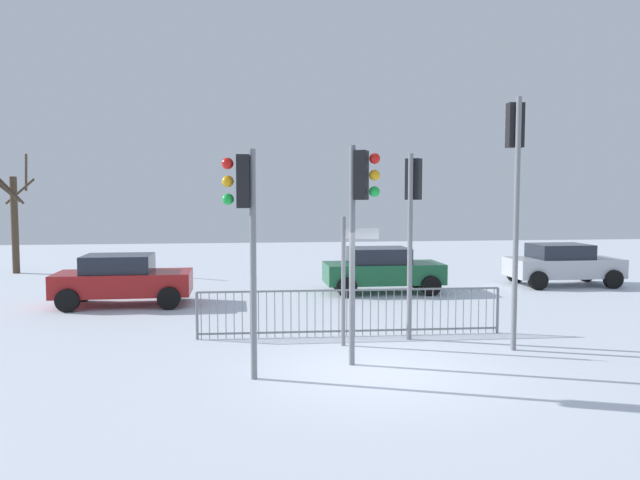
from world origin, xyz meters
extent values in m
plane|color=silver|center=(0.00, 0.00, 0.00)|extent=(60.00, 60.00, 0.00)
cylinder|color=slate|center=(-2.22, -0.22, 1.98)|extent=(0.11, 0.11, 3.97)
cube|color=black|center=(-2.38, -0.22, 3.42)|extent=(0.22, 0.32, 0.90)
sphere|color=red|center=(-2.63, -0.22, 3.72)|extent=(0.20, 0.20, 0.20)
sphere|color=orange|center=(-2.63, -0.22, 3.42)|extent=(0.20, 0.20, 0.20)
sphere|color=green|center=(-2.63, -0.22, 3.12)|extent=(0.20, 0.20, 0.20)
cylinder|color=slate|center=(1.23, 2.28, 2.04)|extent=(0.11, 0.11, 4.08)
cube|color=black|center=(1.33, 2.41, 3.53)|extent=(0.39, 0.37, 0.90)
sphere|color=red|center=(1.48, 2.61, 3.83)|extent=(0.20, 0.20, 0.20)
sphere|color=orange|center=(1.48, 2.61, 3.53)|extent=(0.20, 0.20, 0.20)
sphere|color=green|center=(1.48, 2.61, 3.23)|extent=(0.20, 0.20, 0.20)
cylinder|color=slate|center=(3.11, 1.11, 2.57)|extent=(0.11, 0.11, 5.15)
cube|color=black|center=(3.11, 1.28, 4.60)|extent=(0.32, 0.22, 0.90)
sphere|color=red|center=(3.12, 1.53, 4.90)|extent=(0.20, 0.20, 0.20)
sphere|color=orange|center=(3.12, 1.53, 4.60)|extent=(0.20, 0.20, 0.20)
sphere|color=green|center=(3.12, 1.53, 4.30)|extent=(0.20, 0.20, 0.20)
cylinder|color=slate|center=(-0.38, 0.45, 2.05)|extent=(0.11, 0.11, 4.10)
cube|color=black|center=(-0.23, 0.38, 3.55)|extent=(0.33, 0.38, 0.90)
sphere|color=red|center=(0.00, 0.28, 3.85)|extent=(0.20, 0.20, 0.20)
sphere|color=orange|center=(0.00, 0.28, 3.55)|extent=(0.20, 0.20, 0.20)
sphere|color=green|center=(0.00, 0.28, 3.25)|extent=(0.20, 0.20, 0.20)
cylinder|color=slate|center=(-0.31, 1.91, 1.37)|extent=(0.09, 0.09, 2.74)
cube|color=white|center=(0.06, 1.77, 2.39)|extent=(0.67, 0.28, 0.22)
cube|color=slate|center=(0.00, 2.74, 1.05)|extent=(6.85, 0.22, 0.04)
cube|color=slate|center=(0.00, 2.74, 0.12)|extent=(6.85, 0.22, 0.04)
cylinder|color=slate|center=(-3.33, 2.82, 0.53)|extent=(0.02, 0.02, 1.05)
cylinder|color=slate|center=(-3.15, 2.82, 0.53)|extent=(0.02, 0.02, 1.05)
cylinder|color=slate|center=(-2.97, 2.81, 0.53)|extent=(0.02, 0.02, 1.05)
cylinder|color=slate|center=(-2.79, 2.81, 0.53)|extent=(0.02, 0.02, 1.05)
cylinder|color=slate|center=(-2.61, 2.81, 0.53)|extent=(0.02, 0.02, 1.05)
cylinder|color=slate|center=(-2.43, 2.80, 0.53)|extent=(0.02, 0.02, 1.05)
cylinder|color=slate|center=(-2.25, 2.80, 0.53)|extent=(0.02, 0.02, 1.05)
cylinder|color=slate|center=(-2.07, 2.79, 0.53)|extent=(0.02, 0.02, 1.05)
cylinder|color=slate|center=(-1.89, 2.79, 0.53)|extent=(0.02, 0.02, 1.05)
cylinder|color=slate|center=(-1.71, 2.78, 0.53)|extent=(0.02, 0.02, 1.05)
cylinder|color=slate|center=(-1.53, 2.78, 0.53)|extent=(0.02, 0.02, 1.05)
cylinder|color=slate|center=(-1.35, 2.77, 0.53)|extent=(0.02, 0.02, 1.05)
cylinder|color=slate|center=(-1.17, 2.77, 0.53)|extent=(0.02, 0.02, 1.05)
cylinder|color=slate|center=(-0.99, 2.76, 0.53)|extent=(0.02, 0.02, 1.05)
cylinder|color=slate|center=(-0.81, 2.76, 0.53)|extent=(0.02, 0.02, 1.05)
cylinder|color=slate|center=(-0.63, 2.75, 0.53)|extent=(0.02, 0.02, 1.05)
cylinder|color=slate|center=(-0.45, 2.75, 0.53)|extent=(0.02, 0.02, 1.05)
cylinder|color=slate|center=(-0.27, 2.75, 0.53)|extent=(0.02, 0.02, 1.05)
cylinder|color=slate|center=(-0.09, 2.74, 0.53)|extent=(0.02, 0.02, 1.05)
cylinder|color=slate|center=(0.09, 2.74, 0.53)|extent=(0.02, 0.02, 1.05)
cylinder|color=slate|center=(0.27, 2.73, 0.53)|extent=(0.02, 0.02, 1.05)
cylinder|color=slate|center=(0.45, 2.73, 0.53)|extent=(0.02, 0.02, 1.05)
cylinder|color=slate|center=(0.63, 2.72, 0.53)|extent=(0.02, 0.02, 1.05)
cylinder|color=slate|center=(0.81, 2.72, 0.53)|extent=(0.02, 0.02, 1.05)
cylinder|color=slate|center=(0.99, 2.71, 0.53)|extent=(0.02, 0.02, 1.05)
cylinder|color=slate|center=(1.17, 2.71, 0.53)|extent=(0.02, 0.02, 1.05)
cylinder|color=slate|center=(1.35, 2.70, 0.53)|extent=(0.02, 0.02, 1.05)
cylinder|color=slate|center=(1.53, 2.70, 0.53)|extent=(0.02, 0.02, 1.05)
cylinder|color=slate|center=(1.71, 2.69, 0.53)|extent=(0.02, 0.02, 1.05)
cylinder|color=slate|center=(1.89, 2.69, 0.53)|extent=(0.02, 0.02, 1.05)
cylinder|color=slate|center=(2.07, 2.68, 0.53)|extent=(0.02, 0.02, 1.05)
cylinder|color=slate|center=(2.25, 2.68, 0.53)|extent=(0.02, 0.02, 1.05)
cylinder|color=slate|center=(2.43, 2.68, 0.53)|extent=(0.02, 0.02, 1.05)
cylinder|color=slate|center=(2.61, 2.67, 0.53)|extent=(0.02, 0.02, 1.05)
cylinder|color=slate|center=(2.79, 2.67, 0.53)|extent=(0.02, 0.02, 1.05)
cylinder|color=slate|center=(2.97, 2.66, 0.53)|extent=(0.02, 0.02, 1.05)
cylinder|color=slate|center=(3.15, 2.66, 0.53)|extent=(0.02, 0.02, 1.05)
cylinder|color=slate|center=(3.33, 2.65, 0.53)|extent=(0.02, 0.02, 1.05)
cylinder|color=slate|center=(-3.42, 2.83, 0.53)|extent=(0.06, 0.06, 1.05)
cylinder|color=slate|center=(3.42, 2.65, 0.53)|extent=(0.06, 0.06, 1.05)
cube|color=#195933|center=(2.10, 8.72, 0.65)|extent=(3.81, 1.73, 0.65)
cube|color=#1E232D|center=(1.95, 8.72, 1.20)|extent=(1.91, 1.51, 0.55)
cylinder|color=black|center=(3.45, 9.58, 0.32)|extent=(0.64, 0.22, 0.64)
cylinder|color=black|center=(3.46, 7.88, 0.32)|extent=(0.64, 0.22, 0.64)
cylinder|color=black|center=(0.75, 9.56, 0.32)|extent=(0.64, 0.22, 0.64)
cylinder|color=black|center=(0.76, 7.86, 0.32)|extent=(0.64, 0.22, 0.64)
cube|color=maroon|center=(-5.85, 7.34, 0.65)|extent=(3.83, 1.76, 0.65)
cube|color=#1E232D|center=(-6.00, 7.33, 1.20)|extent=(1.92, 1.53, 0.55)
cylinder|color=black|center=(-4.51, 8.21, 0.32)|extent=(0.64, 0.23, 0.64)
cylinder|color=black|center=(-4.48, 6.51, 0.32)|extent=(0.64, 0.23, 0.64)
cylinder|color=black|center=(-7.21, 8.16, 0.32)|extent=(0.64, 0.23, 0.64)
cylinder|color=black|center=(-7.18, 6.46, 0.32)|extent=(0.64, 0.23, 0.64)
cube|color=#B2B5BA|center=(8.74, 9.43, 0.65)|extent=(3.80, 1.71, 0.65)
cube|color=#1E232D|center=(8.59, 9.43, 1.20)|extent=(1.90, 1.50, 0.55)
cylinder|color=black|center=(10.10, 10.27, 0.32)|extent=(0.64, 0.22, 0.64)
cylinder|color=black|center=(10.09, 8.57, 0.32)|extent=(0.64, 0.22, 0.64)
cylinder|color=black|center=(7.40, 10.28, 0.32)|extent=(0.64, 0.22, 0.64)
cylinder|color=black|center=(7.39, 8.58, 0.32)|extent=(0.64, 0.22, 0.64)
cylinder|color=#473828|center=(-11.65, 15.31, 1.96)|extent=(0.28, 0.28, 3.93)
cylinder|color=#473828|center=(-11.62, 14.80, 3.42)|extent=(1.10, 0.16, 1.21)
cylinder|color=#473828|center=(-11.20, 15.49, 4.09)|extent=(0.47, 1.01, 1.48)
cylinder|color=#473828|center=(-11.60, 15.89, 3.33)|extent=(1.24, 0.19, 1.09)
cylinder|color=#473828|center=(-11.78, 14.65, 3.54)|extent=(1.40, 0.37, 1.30)
cylinder|color=#473828|center=(-11.80, 14.74, 3.42)|extent=(1.22, 0.40, 0.96)
camera|label=1|loc=(-2.33, -10.64, 3.19)|focal=34.17mm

